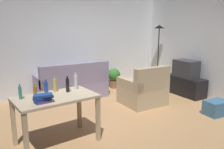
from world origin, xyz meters
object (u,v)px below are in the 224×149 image
at_px(torchiere_lamp, 159,39).
at_px(bottle_amber, 35,92).
at_px(tv_stand, 185,86).
at_px(storage_box, 217,108).
at_px(bottle_squat, 55,85).
at_px(bottle_clear, 76,82).
at_px(bottle_tall, 20,93).
at_px(desk, 56,103).
at_px(potted_plant, 114,77).
at_px(tv, 186,69).
at_px(book_stack, 43,98).
at_px(armchair, 144,91).
at_px(couch, 72,86).
at_px(bottle_dark, 68,85).
at_px(bottle_blue, 46,88).

relative_size(torchiere_lamp, bottle_amber, 9.05).
xyz_separation_m(tv_stand, storage_box, (-0.53, -1.34, -0.09)).
xyz_separation_m(bottle_amber, bottle_squat, (0.34, 0.14, 0.02)).
bearing_deg(bottle_clear, bottle_tall, -174.34).
bearing_deg(desk, potted_plant, 38.13).
height_order(tv, desk, tv).
height_order(torchiere_lamp, book_stack, torchiere_lamp).
relative_size(tv, bottle_squat, 2.45).
distance_m(desk, bottle_clear, 0.52).
xyz_separation_m(torchiere_lamp, bottle_squat, (-3.64, -1.67, -0.55)).
height_order(torchiere_lamp, armchair, torchiere_lamp).
distance_m(torchiere_lamp, bottle_tall, 4.59).
bearing_deg(book_stack, desk, 40.81).
distance_m(potted_plant, bottle_amber, 3.57).
height_order(tv_stand, book_stack, book_stack).
bearing_deg(storage_box, desk, 170.77).
bearing_deg(couch, desk, 63.27).
bearing_deg(bottle_dark, storage_box, -12.46).
bearing_deg(potted_plant, tv_stand, -50.62).
relative_size(bottle_amber, bottle_dark, 0.77).
bearing_deg(bottle_tall, bottle_clear, 5.66).
height_order(couch, bottle_amber, bottle_amber).
bearing_deg(desk, bottle_dark, 22.54).
bearing_deg(tv, desk, 102.55).
height_order(storage_box, bottle_clear, bottle_clear).
distance_m(bottle_blue, book_stack, 0.35).
distance_m(tv, book_stack, 4.08).
bearing_deg(bottle_amber, bottle_squat, 22.39).
relative_size(tv, bottle_blue, 2.39).
relative_size(torchiere_lamp, book_stack, 6.78).
relative_size(potted_plant, bottle_blue, 2.27).
bearing_deg(potted_plant, bottle_tall, -142.52).
bearing_deg(desk, bottle_blue, 124.42).
xyz_separation_m(desk, bottle_blue, (-0.10, 0.12, 0.22)).
distance_m(desk, bottle_amber, 0.35).
xyz_separation_m(bottle_blue, bottle_clear, (0.52, 0.09, 0.02)).
height_order(tv_stand, potted_plant, potted_plant).
xyz_separation_m(armchair, storage_box, (0.89, -1.27, -0.17)).
height_order(bottle_tall, bottle_squat, bottle_squat).
bearing_deg(couch, potted_plant, -167.52).
height_order(armchair, storage_box, armchair).
bearing_deg(bottle_amber, potted_plant, 39.77).
xyz_separation_m(armchair, bottle_dark, (-2.05, -0.63, 0.55)).
relative_size(tv, book_stack, 2.25).
bearing_deg(torchiere_lamp, tv, -89.81).
bearing_deg(armchair, desk, 18.04).
height_order(desk, bottle_dark, bottle_dark).
relative_size(tv_stand, bottle_tall, 4.88).
distance_m(armchair, bottle_tall, 2.89).
xyz_separation_m(bottle_clear, book_stack, (-0.65, -0.42, -0.06)).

